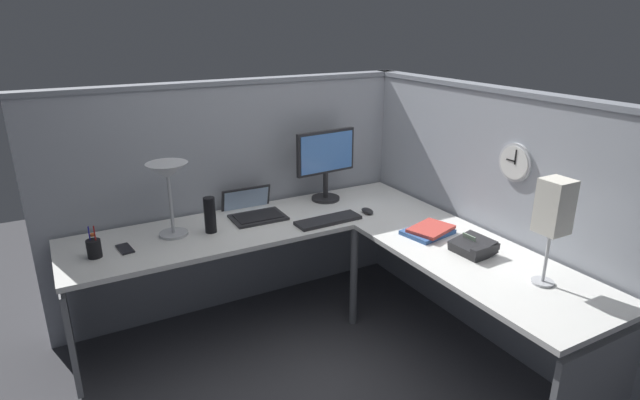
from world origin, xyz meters
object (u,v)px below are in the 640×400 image
Objects in this scene: computer_mouse at (367,211)px; office_phone at (474,247)px; pen_cup at (94,248)px; keyboard at (328,220)px; desk_lamp_dome at (168,177)px; monitor at (326,160)px; wall_clock at (516,162)px; book_stack at (429,231)px; thermos_flask at (210,215)px; desk_lamp_paper at (554,210)px; laptop at (253,210)px; cell_phone at (125,249)px.

computer_mouse is 0.81m from office_phone.
pen_cup is at bearing 174.60° from computer_mouse.
desk_lamp_dome is at bearing 162.28° from keyboard.
wall_clock reaches higher than monitor.
keyboard is 0.63m from book_stack.
computer_mouse is 0.99m from wall_clock.
desk_lamp_dome reaches higher than thermos_flask.
desk_lamp_paper reaches higher than pen_cup.
thermos_flask is at bearing -153.97° from laptop.
keyboard is (0.37, -0.36, -0.01)m from laptop.
wall_clock reaches higher than desk_lamp_paper.
office_phone is (1.38, -1.05, -0.33)m from desk_lamp_dome.
thermos_flask is 1.88m from desk_lamp_paper.
thermos_flask reaches higher than laptop.
office_phone reaches higher than book_stack.
computer_mouse is 0.48× the size of office_phone.
book_stack is at bearing 96.35° from office_phone.
thermos_flask is 1.80m from wall_clock.
wall_clock is (0.36, -0.26, 0.44)m from book_stack.
thermos_flask is (-0.70, 0.20, 0.10)m from keyboard.
laptop is at bearing 125.90° from office_phone.
office_phone is 0.41× the size of desk_lamp_paper.
desk_lamp_dome is (-0.91, 0.26, 0.35)m from keyboard.
desk_lamp_dome is at bearing 142.68° from office_phone.
monitor is 0.93m from thermos_flask.
cell_phone is at bearing 158.40° from book_stack.
pen_cup is 2.06m from office_phone.
monitor is at bearing 106.26° from computer_mouse.
thermos_flask is at bearing 169.13° from computer_mouse.
laptop is 1.76× the size of thermos_flask.
office_phone is at bearing -54.10° from laptop.
thermos_flask is at bearing 149.80° from book_stack.
wall_clock is (0.49, -0.73, 0.44)m from computer_mouse.
laptop is at bearing 134.08° from book_stack.
wall_clock is at bearing -31.66° from thermos_flask.
monitor is 0.62m from laptop.
laptop is at bearing 10.50° from desk_lamp_dome.
laptop is 1.01m from pen_cup.
monitor is at bearing 103.21° from office_phone.
wall_clock is (1.71, -0.99, 0.10)m from desk_lamp_dome.
thermos_flask reaches higher than keyboard.
book_stack is at bearing -28.29° from desk_lamp_dome.
cell_phone is 0.65× the size of wall_clock.
wall_clock is (2.00, -0.91, 0.45)m from cell_phone.
laptop reaches higher than keyboard.
desk_lamp_paper is (1.72, -1.39, 0.38)m from cell_phone.
office_phone is at bearing -37.66° from cell_phone.
office_phone is 0.54m from desk_lamp_paper.
monitor reaches higher than laptop.
computer_mouse is at bearing -28.09° from laptop.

